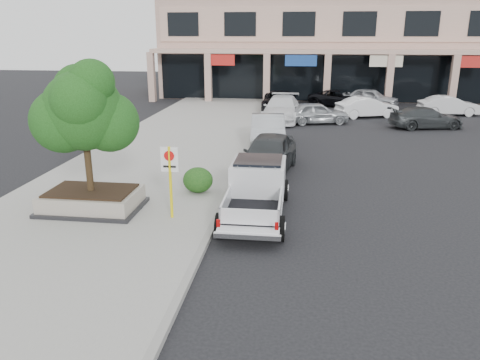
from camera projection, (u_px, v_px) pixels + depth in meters
name	position (u px, v px, depth m)	size (l,w,h in m)	color
ground	(263.00, 233.00, 14.05)	(120.00, 120.00, 0.00)	black
sidewalk	(149.00, 169.00, 20.39)	(8.00, 52.00, 0.15)	gray
curb	(239.00, 172.00, 19.90)	(0.20, 52.00, 0.15)	gray
strip_mall	(379.00, 44.00, 43.72)	(40.55, 12.43, 9.50)	tan
planter	(92.00, 200.00, 15.45)	(3.20, 2.20, 0.68)	black
planter_tree	(89.00, 111.00, 14.69)	(2.90, 2.55, 4.00)	black
no_parking_sign	(170.00, 173.00, 14.41)	(0.55, 0.09, 2.30)	yellow
hedge	(198.00, 180.00, 17.06)	(1.10, 0.99, 0.94)	#113E12
pickup_truck	(256.00, 192.00, 15.08)	(1.99, 5.38, 1.70)	silver
curb_car_a	(269.00, 154.00, 19.92)	(1.95, 4.85, 1.65)	#2E3133
curb_car_b	(268.00, 131.00, 24.62)	(1.73, 4.96, 1.63)	#ADB1B5
curb_car_c	(282.00, 109.00, 31.83)	(2.32, 5.71, 1.66)	white
curb_car_d	(279.00, 101.00, 35.75)	(2.52, 5.47, 1.52)	black
lot_car_a	(317.00, 113.00, 30.86)	(1.69, 4.20, 1.43)	#A2A6AA
lot_car_b	(367.00, 107.00, 33.20)	(1.52, 4.35, 1.43)	white
lot_car_c	(426.00, 118.00, 29.39)	(1.85, 4.56, 1.32)	#313436
lot_car_d	(339.00, 98.00, 38.09)	(2.22, 4.82, 1.34)	black
lot_car_e	(370.00, 98.00, 37.66)	(1.80, 4.47, 1.52)	#A6A8AE
lot_car_f	(449.00, 106.00, 34.05)	(1.48, 4.25, 1.40)	silver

